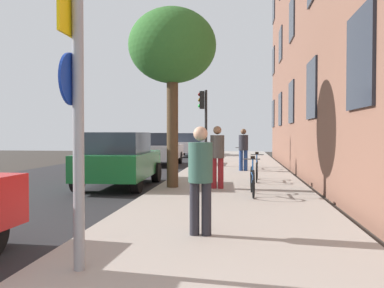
% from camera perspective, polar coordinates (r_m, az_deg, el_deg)
% --- Properties ---
extents(ground_plane, '(41.80, 41.80, 0.00)m').
position_cam_1_polar(ground_plane, '(16.04, -6.69, -4.26)').
color(ground_plane, '#332D28').
extents(road_asphalt, '(7.00, 38.00, 0.01)m').
position_cam_1_polar(road_asphalt, '(16.66, -13.75, -4.06)').
color(road_asphalt, '#232326').
rests_on(road_asphalt, ground).
extents(sidewalk, '(4.20, 38.00, 0.12)m').
position_cam_1_polar(sidewalk, '(15.59, 5.94, -4.21)').
color(sidewalk, '#9E9389').
rests_on(sidewalk, ground).
extents(sign_post, '(0.16, 0.60, 3.36)m').
position_cam_1_polar(sign_post, '(4.58, -15.85, 6.87)').
color(sign_post, gray).
rests_on(sign_post, sidewalk).
extents(traffic_light, '(0.43, 0.24, 3.45)m').
position_cam_1_polar(traffic_light, '(18.64, 1.64, 4.21)').
color(traffic_light, black).
rests_on(traffic_light, sidewalk).
extents(tree_near, '(2.40, 2.40, 4.90)m').
position_cam_1_polar(tree_near, '(11.50, -2.75, 13.23)').
color(tree_near, '#4C3823').
rests_on(tree_near, sidewalk).
extents(bicycle_0, '(0.42, 1.64, 0.95)m').
position_cam_1_polar(bicycle_0, '(9.91, 8.41, -4.97)').
color(bicycle_0, black).
rests_on(bicycle_0, sidewalk).
extents(bicycle_1, '(0.42, 1.58, 0.91)m').
position_cam_1_polar(bicycle_1, '(12.90, 9.02, -3.56)').
color(bicycle_1, black).
rests_on(bicycle_1, sidewalk).
extents(bicycle_2, '(0.42, 1.74, 0.98)m').
position_cam_1_polar(bicycle_2, '(17.41, 6.81, -2.16)').
color(bicycle_2, black).
rests_on(bicycle_2, sidewalk).
extents(pedestrian_0, '(0.50, 0.50, 1.58)m').
position_cam_1_polar(pedestrian_0, '(5.93, 1.19, -4.09)').
color(pedestrian_0, '#26262D').
rests_on(pedestrian_0, sidewalk).
extents(pedestrian_1, '(0.53, 0.53, 1.68)m').
position_cam_1_polar(pedestrian_1, '(11.00, 3.54, -1.24)').
color(pedestrian_1, maroon).
rests_on(pedestrian_1, sidewalk).
extents(pedestrian_2, '(0.52, 0.52, 1.67)m').
position_cam_1_polar(pedestrian_2, '(16.36, 7.17, -0.39)').
color(pedestrian_2, navy).
rests_on(pedestrian_2, sidewalk).
extents(car_1, '(1.97, 4.04, 1.62)m').
position_cam_1_polar(car_1, '(12.35, -10.01, -2.07)').
color(car_1, '#19662D').
rests_on(car_1, road_asphalt).
extents(car_2, '(1.85, 4.04, 1.62)m').
position_cam_1_polar(car_2, '(20.55, -4.57, -0.66)').
color(car_2, '#B7B7BC').
rests_on(car_2, road_asphalt).
extents(car_3, '(2.05, 4.34, 1.62)m').
position_cam_1_polar(car_3, '(28.67, 0.05, -0.05)').
color(car_3, silver).
rests_on(car_3, road_asphalt).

